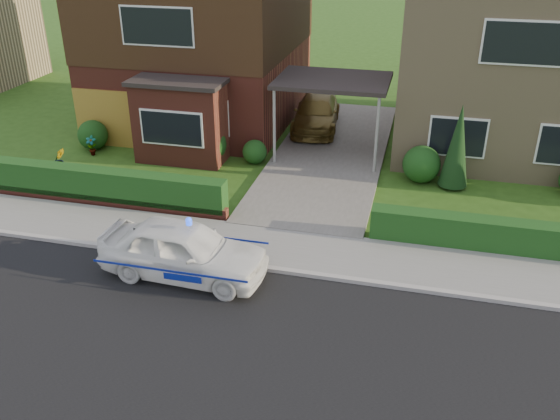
% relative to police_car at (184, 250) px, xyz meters
% --- Properties ---
extents(ground, '(120.00, 120.00, 0.00)m').
position_rel_police_car_xyz_m(ground, '(2.04, -2.40, -0.68)').
color(ground, '#284C14').
rests_on(ground, ground).
extents(road, '(60.00, 6.00, 0.02)m').
position_rel_police_car_xyz_m(road, '(2.04, -2.40, -0.68)').
color(road, black).
rests_on(road, ground).
extents(kerb, '(60.00, 0.16, 0.12)m').
position_rel_police_car_xyz_m(kerb, '(2.04, 0.65, -0.62)').
color(kerb, '#9E9993').
rests_on(kerb, ground).
extents(sidewalk, '(60.00, 2.00, 0.10)m').
position_rel_police_car_xyz_m(sidewalk, '(2.04, 1.70, -0.63)').
color(sidewalk, slate).
rests_on(sidewalk, ground).
extents(driveway, '(3.80, 12.00, 0.12)m').
position_rel_police_car_xyz_m(driveway, '(2.04, 8.60, -0.62)').
color(driveway, '#666059').
rests_on(driveway, ground).
extents(house_left, '(7.50, 9.53, 7.25)m').
position_rel_police_car_xyz_m(house_left, '(-3.75, 11.50, 3.13)').
color(house_left, maroon).
rests_on(house_left, ground).
extents(house_right, '(7.50, 8.06, 7.25)m').
position_rel_police_car_xyz_m(house_right, '(7.84, 11.59, 2.98)').
color(house_right, tan).
rests_on(house_right, ground).
extents(carport_link, '(3.80, 3.00, 2.77)m').
position_rel_police_car_xyz_m(carport_link, '(2.04, 8.55, 1.97)').
color(carport_link, black).
rests_on(carport_link, ground).
extents(garage_door, '(2.20, 0.10, 2.10)m').
position_rel_police_car_xyz_m(garage_door, '(-6.21, 7.56, 0.37)').
color(garage_door, olive).
rests_on(garage_door, ground).
extents(dwarf_wall, '(7.70, 0.25, 0.36)m').
position_rel_police_car_xyz_m(dwarf_wall, '(-3.76, 2.90, -0.50)').
color(dwarf_wall, maroon).
rests_on(dwarf_wall, ground).
extents(hedge_left, '(7.50, 0.55, 0.90)m').
position_rel_police_car_xyz_m(hedge_left, '(-3.76, 3.05, -0.68)').
color(hedge_left, black).
rests_on(hedge_left, ground).
extents(hedge_right, '(7.50, 0.55, 0.80)m').
position_rel_police_car_xyz_m(hedge_right, '(7.84, 2.95, -0.68)').
color(hedge_right, black).
rests_on(hedge_right, ground).
extents(shrub_left_far, '(1.08, 1.08, 1.08)m').
position_rel_police_car_xyz_m(shrub_left_far, '(-6.46, 7.10, -0.14)').
color(shrub_left_far, black).
rests_on(shrub_left_far, ground).
extents(shrub_left_mid, '(1.32, 1.32, 1.32)m').
position_rel_police_car_xyz_m(shrub_left_mid, '(-1.96, 6.90, -0.02)').
color(shrub_left_mid, black).
rests_on(shrub_left_mid, ground).
extents(shrub_left_near, '(0.84, 0.84, 0.84)m').
position_rel_police_car_xyz_m(shrub_left_near, '(-0.36, 7.20, -0.26)').
color(shrub_left_near, black).
rests_on(shrub_left_near, ground).
extents(shrub_right_near, '(1.20, 1.20, 1.20)m').
position_rel_police_car_xyz_m(shrub_right_near, '(5.24, 7.00, -0.08)').
color(shrub_right_near, black).
rests_on(shrub_right_near, ground).
extents(conifer_a, '(0.90, 0.90, 2.60)m').
position_rel_police_car_xyz_m(conifer_a, '(6.24, 6.80, 0.62)').
color(conifer_a, black).
rests_on(conifer_a, ground).
extents(police_car, '(3.68, 4.08, 1.53)m').
position_rel_police_car_xyz_m(police_car, '(0.00, 0.00, 0.00)').
color(police_car, white).
rests_on(police_car, ground).
extents(driveway_car, '(2.07, 4.29, 1.20)m').
position_rel_police_car_xyz_m(driveway_car, '(1.04, 11.06, 0.04)').
color(driveway_car, brown).
rests_on(driveway_car, driveway).
extents(potted_plant_a, '(0.41, 0.31, 0.71)m').
position_rel_police_car_xyz_m(potted_plant_a, '(-6.19, 6.50, -0.33)').
color(potted_plant_a, gray).
rests_on(potted_plant_a, ground).
extents(potted_plant_b, '(0.58, 0.56, 0.82)m').
position_rel_police_car_xyz_m(potted_plant_b, '(-6.45, 4.87, -0.27)').
color(potted_plant_b, gray).
rests_on(potted_plant_b, ground).
extents(potted_plant_c, '(0.62, 0.62, 0.83)m').
position_rel_police_car_xyz_m(potted_plant_c, '(-2.79, 3.66, -0.27)').
color(potted_plant_c, gray).
rests_on(potted_plant_c, ground).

